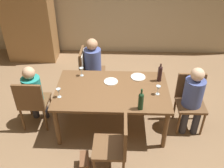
% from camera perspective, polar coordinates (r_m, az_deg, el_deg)
% --- Properties ---
extents(ground_plane, '(10.00, 10.00, 0.00)m').
position_cam_1_polar(ground_plane, '(4.37, 0.00, -8.99)').
color(ground_plane, '#846647').
extents(armoire_cabinet, '(1.18, 0.62, 2.18)m').
position_cam_1_polar(armoire_cabinet, '(6.13, -18.57, 14.81)').
color(armoire_cabinet, olive).
rests_on(armoire_cabinet, ground_plane).
extents(dining_table, '(1.75, 1.07, 0.73)m').
position_cam_1_polar(dining_table, '(3.94, 0.00, -2.10)').
color(dining_table, brown).
rests_on(dining_table, ground_plane).
extents(chair_right_end, '(0.44, 0.44, 0.92)m').
position_cam_1_polar(chair_right_end, '(4.24, 17.29, -3.01)').
color(chair_right_end, brown).
rests_on(chair_right_end, ground_plane).
extents(chair_left_end, '(0.44, 0.44, 0.92)m').
position_cam_1_polar(chair_left_end, '(4.18, -17.55, -3.68)').
color(chair_left_end, brown).
rests_on(chair_left_end, ground_plane).
extents(chair_far_left, '(0.46, 0.44, 0.92)m').
position_cam_1_polar(chair_far_left, '(4.78, -5.82, 4.08)').
color(chair_far_left, brown).
rests_on(chair_far_left, ground_plane).
extents(chair_near, '(0.44, 0.44, 0.92)m').
position_cam_1_polar(chair_near, '(3.35, 0.93, -13.32)').
color(chair_near, brown).
rests_on(chair_near, ground_plane).
extents(person_woman_host, '(0.31, 0.35, 1.14)m').
position_cam_1_polar(person_woman_host, '(4.08, 17.91, -2.61)').
color(person_woman_host, '#33333D').
rests_on(person_woman_host, ground_plane).
extents(person_man_bearded, '(0.29, 0.33, 1.10)m').
position_cam_1_polar(person_man_bearded, '(4.20, -17.37, -1.59)').
color(person_man_bearded, '#33333D').
rests_on(person_man_bearded, ground_plane).
extents(person_man_guest, '(0.36, 0.31, 1.15)m').
position_cam_1_polar(person_man_guest, '(4.72, -4.06, 4.77)').
color(person_man_guest, '#33333D').
rests_on(person_man_guest, ground_plane).
extents(wine_bottle_tall_green, '(0.08, 0.08, 0.34)m').
position_cam_1_polar(wine_bottle_tall_green, '(3.47, 6.56, -3.75)').
color(wine_bottle_tall_green, '#19381E').
rests_on(wine_bottle_tall_green, dining_table).
extents(wine_bottle_dark_red, '(0.07, 0.07, 0.31)m').
position_cam_1_polar(wine_bottle_dark_red, '(4.08, 10.79, 2.45)').
color(wine_bottle_dark_red, black).
rests_on(wine_bottle_dark_red, dining_table).
extents(wine_glass_near_left, '(0.07, 0.07, 0.15)m').
position_cam_1_polar(wine_glass_near_left, '(3.80, 10.43, -0.98)').
color(wine_glass_near_left, silver).
rests_on(wine_glass_near_left, dining_table).
extents(wine_glass_centre, '(0.07, 0.07, 0.15)m').
position_cam_1_polar(wine_glass_centre, '(4.19, -6.92, 3.14)').
color(wine_glass_centre, silver).
rests_on(wine_glass_centre, dining_table).
extents(wine_glass_near_right, '(0.07, 0.07, 0.15)m').
position_cam_1_polar(wine_glass_near_right, '(3.76, -12.01, -1.60)').
color(wine_glass_near_right, silver).
rests_on(wine_glass_near_right, dining_table).
extents(dinner_plate_host, '(0.22, 0.22, 0.01)m').
position_cam_1_polar(dinner_plate_host, '(4.06, -0.25, 0.58)').
color(dinner_plate_host, white).
rests_on(dinner_plate_host, dining_table).
extents(dinner_plate_guest_left, '(0.24, 0.24, 0.01)m').
position_cam_1_polar(dinner_plate_guest_left, '(4.19, 5.93, 1.60)').
color(dinner_plate_guest_left, silver).
rests_on(dinner_plate_guest_left, dining_table).
extents(handbag, '(0.15, 0.29, 0.22)m').
position_cam_1_polar(handbag, '(3.70, -6.24, -17.42)').
color(handbag, brown).
rests_on(handbag, ground_plane).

